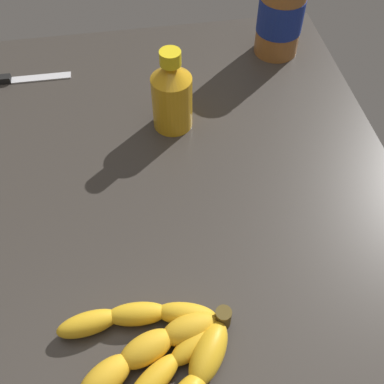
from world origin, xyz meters
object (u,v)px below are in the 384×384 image
(banana_bunch, at_px, (158,367))
(butter_knife, at_px, (13,79))
(peanut_butter_jar, at_px, (281,14))
(honey_bottle, at_px, (172,94))

(banana_bunch, distance_m, butter_knife, 0.61)
(peanut_butter_jar, relative_size, honey_bottle, 1.13)
(honey_bottle, height_order, butter_knife, honey_bottle)
(banana_bunch, height_order, honey_bottle, honey_bottle)
(honey_bottle, xyz_separation_m, butter_knife, (-0.16, -0.28, -0.06))
(peanut_butter_jar, bearing_deg, honey_bottle, -52.75)
(peanut_butter_jar, height_order, honey_bottle, peanut_butter_jar)
(peanut_butter_jar, distance_m, honey_bottle, 0.29)
(peanut_butter_jar, xyz_separation_m, honey_bottle, (0.17, -0.23, -0.02))
(honey_bottle, distance_m, butter_knife, 0.33)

